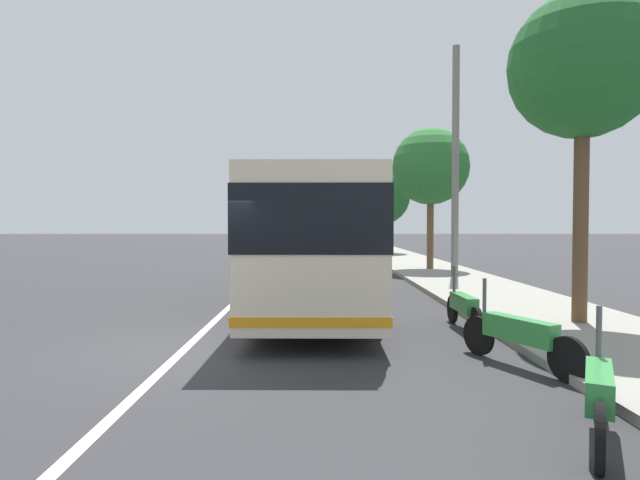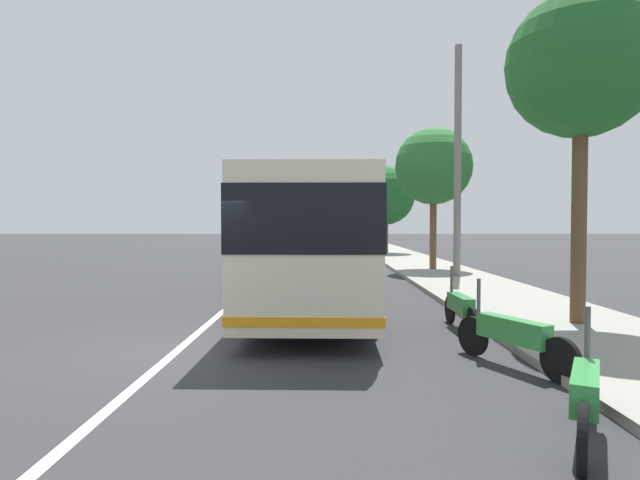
{
  "view_description": "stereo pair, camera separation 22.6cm",
  "coord_description": "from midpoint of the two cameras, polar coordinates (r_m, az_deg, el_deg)",
  "views": [
    {
      "loc": [
        -8.86,
        -2.26,
        2.13
      ],
      "look_at": [
        6.64,
        -2.35,
        1.67
      ],
      "focal_mm": 29.11,
      "sensor_mm": 36.0,
      "label": 1
    },
    {
      "loc": [
        -8.86,
        -2.49,
        2.13
      ],
      "look_at": [
        6.64,
        -2.35,
        1.67
      ],
      "focal_mm": 29.11,
      "sensor_mm": 36.0,
      "label": 2
    }
  ],
  "objects": [
    {
      "name": "motorcycle_nearest_curb",
      "position": [
        5.91,
        28.16,
        -14.92
      ],
      "size": [
        1.84,
        1.03,
        1.25
      ],
      "rotation": [
        0.0,
        0.0,
        -0.49
      ],
      "color": "black",
      "rests_on": "ground"
    },
    {
      "name": "utility_pole",
      "position": [
        20.81,
        15.19,
        8.16
      ],
      "size": [
        0.27,
        0.27,
        8.98
      ],
      "primitive_type": "cylinder",
      "color": "slate",
      "rests_on": "ground"
    },
    {
      "name": "car_oncoming",
      "position": [
        32.44,
        0.22,
        -0.73
      ],
      "size": [
        3.97,
        1.84,
        1.59
      ],
      "rotation": [
        0.0,
        0.0,
        0.02
      ],
      "color": "gray",
      "rests_on": "ground"
    },
    {
      "name": "car_ahead_same_lane",
      "position": [
        49.57,
        -4.24,
        0.04
      ],
      "size": [
        3.93,
        1.86,
        1.47
      ],
      "rotation": [
        0.0,
        0.0,
        3.13
      ],
      "color": "silver",
      "rests_on": "ground"
    },
    {
      "name": "motorcycle_mid_row",
      "position": [
        8.33,
        21.09,
        -9.82
      ],
      "size": [
        2.13,
        1.08,
        1.27
      ],
      "rotation": [
        0.0,
        0.0,
        0.45
      ],
      "color": "black",
      "rests_on": "ground"
    },
    {
      "name": "coach_bus",
      "position": [
        13.85,
        -0.02,
        0.42
      ],
      "size": [
        11.7,
        2.75,
        3.14
      ],
      "rotation": [
        0.0,
        0.0,
        -0.01
      ],
      "color": "beige",
      "rests_on": "ground"
    },
    {
      "name": "roadside_tree_mid_block",
      "position": [
        24.07,
        12.64,
        7.86
      ],
      "size": [
        3.45,
        3.45,
        6.47
      ],
      "color": "brown",
      "rests_on": "ground"
    },
    {
      "name": "sidewalk_curb",
      "position": [
        19.63,
        15.43,
        -4.37
      ],
      "size": [
        110.0,
        3.6,
        0.14
      ],
      "primitive_type": "cube",
      "color": "gray",
      "rests_on": "ground"
    },
    {
      "name": "roadside_tree_far_block",
      "position": [
        36.64,
        7.36,
        4.83
      ],
      "size": [
        4.11,
        4.11,
        6.21
      ],
      "color": "brown",
      "rests_on": "ground"
    },
    {
      "name": "roadside_tree_near_camera",
      "position": [
        12.17,
        27.28,
        16.61
      ],
      "size": [
        2.93,
        2.93,
        6.81
      ],
      "color": "brown",
      "rests_on": "ground"
    },
    {
      "name": "motorcycle_angled",
      "position": [
        10.87,
        15.75,
        -7.18
      ],
      "size": [
        2.2,
        0.26,
        1.25
      ],
      "rotation": [
        0.0,
        0.0,
        0.02
      ],
      "color": "black",
      "rests_on": "ground"
    },
    {
      "name": "ground_plane",
      "position": [
        9.41,
        -14.4,
        -11.42
      ],
      "size": [
        220.0,
        220.0,
        0.0
      ],
      "primitive_type": "plane",
      "color": "#2D2D30"
    },
    {
      "name": "lane_divider_line",
      "position": [
        19.12,
        -6.65,
        -4.68
      ],
      "size": [
        110.0,
        0.16,
        0.01
      ],
      "primitive_type": "cube",
      "color": "silver",
      "rests_on": "ground"
    }
  ]
}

